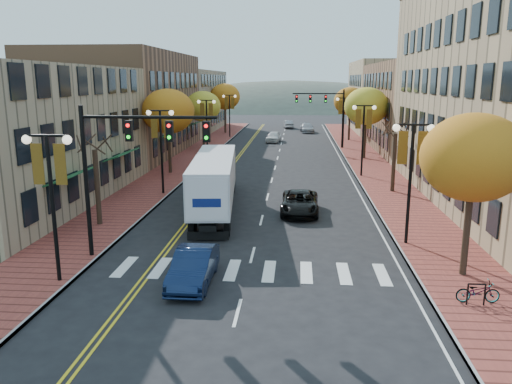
% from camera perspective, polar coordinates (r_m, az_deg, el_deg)
% --- Properties ---
extents(ground, '(200.00, 200.00, 0.00)m').
position_cam_1_polar(ground, '(20.02, -1.44, -11.08)').
color(ground, black).
rests_on(ground, ground).
extents(sidewalk_left, '(4.00, 85.00, 0.15)m').
position_cam_1_polar(sidewalk_left, '(52.50, -7.47, 3.82)').
color(sidewalk_left, brown).
rests_on(sidewalk_left, ground).
extents(sidewalk_right, '(4.00, 85.00, 0.15)m').
position_cam_1_polar(sidewalk_right, '(51.81, 12.43, 3.51)').
color(sidewalk_right, brown).
rests_on(sidewalk_right, ground).
extents(building_left_near, '(12.00, 22.00, 9.00)m').
position_cam_1_polar(building_left_near, '(36.71, -26.64, 5.77)').
color(building_left_near, '#9E8966').
rests_on(building_left_near, ground).
extents(building_left_mid, '(12.00, 24.00, 11.00)m').
position_cam_1_polar(building_left_mid, '(57.50, -14.82, 9.71)').
color(building_left_mid, brown).
rests_on(building_left_mid, ground).
extents(building_left_far, '(12.00, 26.00, 9.50)m').
position_cam_1_polar(building_left_far, '(81.52, -8.93, 10.20)').
color(building_left_far, '#9E8966').
rests_on(building_left_far, ground).
extents(building_right_mid, '(15.00, 24.00, 10.00)m').
position_cam_1_polar(building_right_mid, '(62.51, 20.26, 9.10)').
color(building_right_mid, brown).
rests_on(building_right_mid, ground).
extents(building_right_far, '(15.00, 20.00, 11.00)m').
position_cam_1_polar(building_right_far, '(83.89, 16.31, 10.43)').
color(building_right_far, '#9E8966').
rests_on(building_right_far, ground).
extents(tree_left_a, '(0.28, 0.28, 4.20)m').
position_cam_1_polar(tree_left_a, '(29.01, -17.68, 0.51)').
color(tree_left_a, '#382619').
rests_on(tree_left_a, sidewalk_left).
extents(tree_left_b, '(4.48, 4.48, 7.21)m').
position_cam_1_polar(tree_left_b, '(43.70, -10.01, 9.06)').
color(tree_left_b, '#382619').
rests_on(tree_left_b, sidewalk_left).
extents(tree_left_c, '(4.16, 4.16, 6.69)m').
position_cam_1_polar(tree_left_c, '(59.32, -6.08, 9.70)').
color(tree_left_c, '#382619').
rests_on(tree_left_c, sidewalk_left).
extents(tree_left_d, '(4.61, 4.61, 7.42)m').
position_cam_1_polar(tree_left_d, '(77.04, -3.58, 10.83)').
color(tree_left_d, '#382619').
rests_on(tree_left_d, sidewalk_left).
extents(tree_right_a, '(4.16, 4.16, 6.69)m').
position_cam_1_polar(tree_right_a, '(21.60, 23.62, 3.61)').
color(tree_right_a, '#382619').
rests_on(tree_right_a, sidewalk_right).
extents(tree_right_b, '(0.28, 0.28, 4.20)m').
position_cam_1_polar(tree_right_b, '(37.34, 15.48, 3.26)').
color(tree_right_b, '#382619').
rests_on(tree_right_b, sidewalk_right).
extents(tree_right_c, '(4.48, 4.48, 7.21)m').
position_cam_1_polar(tree_right_c, '(52.75, 12.50, 9.54)').
color(tree_right_c, '#382619').
rests_on(tree_right_c, sidewalk_right).
extents(tree_right_d, '(4.35, 4.35, 7.00)m').
position_cam_1_polar(tree_right_d, '(68.63, 10.72, 10.15)').
color(tree_right_d, '#382619').
rests_on(tree_right_d, sidewalk_right).
extents(lamp_left_a, '(1.96, 0.36, 6.05)m').
position_cam_1_polar(lamp_left_a, '(20.88, -22.44, 1.31)').
color(lamp_left_a, black).
rests_on(lamp_left_a, ground).
extents(lamp_left_b, '(1.96, 0.36, 6.05)m').
position_cam_1_polar(lamp_left_b, '(35.70, -10.82, 6.39)').
color(lamp_left_b, black).
rests_on(lamp_left_b, ground).
extents(lamp_left_c, '(1.96, 0.36, 6.05)m').
position_cam_1_polar(lamp_left_c, '(53.20, -5.66, 8.56)').
color(lamp_left_c, black).
rests_on(lamp_left_c, ground).
extents(lamp_left_d, '(1.96, 0.36, 6.05)m').
position_cam_1_polar(lamp_left_d, '(70.95, -3.05, 9.62)').
color(lamp_left_d, black).
rests_on(lamp_left_d, ground).
extents(lamp_right_a, '(1.96, 0.36, 6.05)m').
position_cam_1_polar(lamp_right_a, '(25.12, 17.34, 3.47)').
color(lamp_right_a, black).
rests_on(lamp_right_a, ground).
extents(lamp_right_b, '(1.96, 0.36, 6.05)m').
position_cam_1_polar(lamp_right_b, '(42.74, 12.18, 7.34)').
color(lamp_right_b, black).
rests_on(lamp_right_b, ground).
extents(lamp_right_c, '(1.96, 0.36, 6.05)m').
position_cam_1_polar(lamp_right_c, '(60.58, 10.02, 8.92)').
color(lamp_right_c, black).
rests_on(lamp_right_c, ground).
extents(traffic_mast_near, '(6.10, 0.35, 7.00)m').
position_cam_1_polar(traffic_mast_near, '(22.70, -14.60, 4.32)').
color(traffic_mast_near, black).
rests_on(traffic_mast_near, ground).
extents(traffic_mast_far, '(6.10, 0.34, 7.00)m').
position_cam_1_polar(traffic_mast_far, '(60.39, 8.11, 9.57)').
color(traffic_mast_far, black).
rests_on(traffic_mast_far, ground).
extents(semi_truck, '(3.65, 14.31, 3.54)m').
position_cam_1_polar(semi_truck, '(31.57, -4.67, 1.69)').
color(semi_truck, black).
rests_on(semi_truck, ground).
extents(navy_sedan, '(1.49, 4.25, 1.40)m').
position_cam_1_polar(navy_sedan, '(20.50, -7.15, -8.48)').
color(navy_sedan, '#0D1834').
rests_on(navy_sedan, ground).
extents(black_suv, '(2.34, 4.92, 1.36)m').
position_cam_1_polar(black_suv, '(30.88, 5.02, -1.21)').
color(black_suv, black).
rests_on(black_suv, ground).
extents(car_far_white, '(2.08, 4.30, 1.41)m').
position_cam_1_polar(car_far_white, '(66.69, 2.03, 6.34)').
color(car_far_white, silver).
rests_on(car_far_white, ground).
extents(car_far_silver, '(2.40, 5.05, 1.42)m').
position_cam_1_polar(car_far_silver, '(79.49, 5.84, 7.31)').
color(car_far_silver, '#96959C').
rests_on(car_far_silver, ground).
extents(car_far_oncoming, '(1.90, 4.15, 1.32)m').
position_cam_1_polar(car_far_oncoming, '(86.18, 3.71, 7.73)').
color(car_far_oncoming, '#939299').
rests_on(car_far_oncoming, ground).
extents(bicycle, '(1.59, 0.60, 0.82)m').
position_cam_1_polar(bicycle, '(20.12, 24.02, -10.37)').
color(bicycle, gray).
rests_on(bicycle, sidewalk_right).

